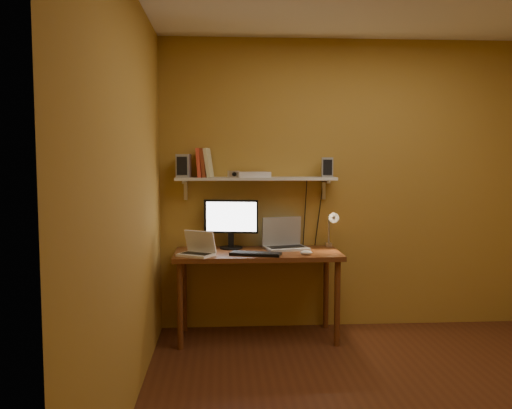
{
  "coord_description": "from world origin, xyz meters",
  "views": [
    {
      "loc": [
        -1.15,
        -3.25,
        1.55
      ],
      "look_at": [
        -0.87,
        1.18,
        1.16
      ],
      "focal_mm": 38.0,
      "sensor_mm": 36.0,
      "label": 1
    }
  ],
  "objects": [
    {
      "name": "speaker_left",
      "position": [
        -1.48,
        1.46,
        1.48
      ],
      "size": [
        0.13,
        0.13,
        0.2
      ],
      "primitive_type": "cube",
      "rotation": [
        0.0,
        0.0,
        -0.17
      ],
      "color": "#93959B",
      "rests_on": "wall_shelf"
    },
    {
      "name": "speaker_right",
      "position": [
        -0.22,
        1.46,
        1.46
      ],
      "size": [
        0.11,
        0.11,
        0.17
      ],
      "primitive_type": "cube",
      "rotation": [
        0.0,
        0.0,
        -0.12
      ],
      "color": "#93959B",
      "rests_on": "wall_shelf"
    },
    {
      "name": "router",
      "position": [
        -0.88,
        1.47,
        1.4
      ],
      "size": [
        0.31,
        0.24,
        0.05
      ],
      "primitive_type": "cube",
      "rotation": [
        0.0,
        0.0,
        0.18
      ],
      "color": "white",
      "rests_on": "wall_shelf"
    },
    {
      "name": "laptop",
      "position": [
        -0.61,
        1.44,
        0.82
      ],
      "size": [
        0.41,
        0.34,
        0.27
      ],
      "rotation": [
        0.0,
        0.0,
        0.24
      ],
      "color": "#93959B",
      "rests_on": "desk"
    },
    {
      "name": "shelf_camera",
      "position": [
        -1.05,
        1.4,
        1.4
      ],
      "size": [
        0.1,
        0.06,
        0.06
      ],
      "color": "silver",
      "rests_on": "wall_shelf"
    },
    {
      "name": "desk",
      "position": [
        -0.85,
        1.28,
        0.66
      ],
      "size": [
        1.4,
        0.6,
        0.75
      ],
      "color": "brown",
      "rests_on": "ground"
    },
    {
      "name": "monitor",
      "position": [
        -1.07,
        1.45,
        0.99
      ],
      "size": [
        0.47,
        0.23,
        0.43
      ],
      "rotation": [
        0.0,
        0.0,
        -0.16
      ],
      "color": "black",
      "rests_on": "desk"
    },
    {
      "name": "room",
      "position": [
        0.0,
        0.0,
        1.3
      ],
      "size": [
        3.44,
        3.24,
        2.64
      ],
      "color": "#502614",
      "rests_on": "ground"
    },
    {
      "name": "wall_shelf",
      "position": [
        -0.85,
        1.47,
        1.36
      ],
      "size": [
        1.4,
        0.25,
        0.21
      ],
      "color": "silver",
      "rests_on": "room"
    },
    {
      "name": "netbook",
      "position": [
        -1.35,
        1.14,
        0.81
      ],
      "size": [
        0.33,
        0.3,
        0.2
      ],
      "rotation": [
        0.0,
        0.0,
        -0.52
      ],
      "color": "white",
      "rests_on": "desk"
    },
    {
      "name": "books",
      "position": [
        -1.3,
        1.48,
        1.5
      ],
      "size": [
        0.16,
        0.18,
        0.25
      ],
      "color": "#E94B34",
      "rests_on": "wall_shelf"
    },
    {
      "name": "mouse",
      "position": [
        -0.46,
        1.1,
        0.77
      ],
      "size": [
        0.11,
        0.08,
        0.04
      ],
      "primitive_type": "ellipsoid",
      "rotation": [
        0.0,
        0.0,
        -0.19
      ],
      "color": "white",
      "rests_on": "desk"
    },
    {
      "name": "desk_lamp",
      "position": [
        -0.19,
        1.41,
        0.96
      ],
      "size": [
        0.09,
        0.23,
        0.38
      ],
      "color": "silver",
      "rests_on": "desk"
    },
    {
      "name": "keyboard",
      "position": [
        -0.88,
        1.11,
        0.76
      ],
      "size": [
        0.44,
        0.25,
        0.02
      ],
      "primitive_type": "cube",
      "rotation": [
        0.0,
        0.0,
        -0.29
      ],
      "color": "black",
      "rests_on": "desk"
    }
  ]
}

